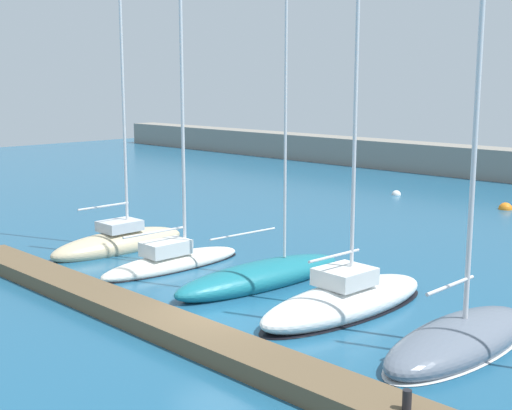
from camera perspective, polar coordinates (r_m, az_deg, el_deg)
name	(u,v)px	position (r m, az deg, el deg)	size (l,w,h in m)	color
ground_plane	(220,327)	(21.48, -2.96, -9.93)	(120.00, 120.00, 0.00)	#1E567A
dock_pier	(182,331)	(20.49, -6.10, -10.22)	(25.75, 1.53, 0.51)	brown
sailboat_sand_nearest	(119,242)	(31.36, -11.11, -2.98)	(2.04, 6.67, 13.16)	beige
sailboat_ivory_second	(172,259)	(28.08, -6.88, -4.42)	(1.81, 6.67, 14.14)	silver
sailboat_teal_third	(262,275)	(25.59, 0.49, -5.72)	(2.48, 7.76, 15.03)	#19707F
sailboat_white_fourth	(346,299)	(22.89, 7.34, -7.61)	(2.64, 7.44, 16.43)	white
sailboat_slate_fifth	(460,338)	(20.51, 16.32, -10.42)	(2.25, 6.71, 13.28)	slate
mooring_buoy_orange	(505,209)	(42.87, 19.72, -0.34)	(0.80, 0.80, 0.80)	orange
mooring_buoy_white	(396,195)	(46.35, 11.41, 0.82)	(0.60, 0.60, 0.60)	white
dock_bollard	(407,400)	(15.59, 12.24, -15.31)	(0.20, 0.20, 0.44)	black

